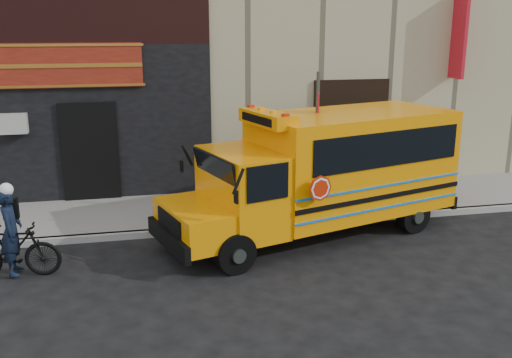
{
  "coord_description": "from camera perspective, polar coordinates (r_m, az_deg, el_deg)",
  "views": [
    {
      "loc": [
        -1.99,
        -9.73,
        4.65
      ],
      "look_at": [
        0.48,
        1.85,
        1.42
      ],
      "focal_mm": 40.0,
      "sensor_mm": 36.0,
      "label": 1
    }
  ],
  "objects": [
    {
      "name": "sidewalk",
      "position": [
        14.71,
        -3.65,
        -2.92
      ],
      "size": [
        40.0,
        3.0,
        0.15
      ],
      "primitive_type": "cube",
      "color": "gray",
      "rests_on": "ground"
    },
    {
      "name": "sign_pole",
      "position": [
        13.03,
        6.07,
        3.36
      ],
      "size": [
        0.1,
        0.32,
        3.64
      ],
      "color": "#404844",
      "rests_on": "ground"
    },
    {
      "name": "bicycle",
      "position": [
        11.74,
        -23.17,
        -6.57
      ],
      "size": [
        1.82,
        0.7,
        1.07
      ],
      "primitive_type": "imported",
      "rotation": [
        0.0,
        0.0,
        1.46
      ],
      "color": "black",
      "rests_on": "ground"
    },
    {
      "name": "curb",
      "position": [
        13.3,
        -2.69,
        -4.89
      ],
      "size": [
        40.0,
        0.2,
        0.15
      ],
      "primitive_type": "cube",
      "color": "gray",
      "rests_on": "ground"
    },
    {
      "name": "cyclist",
      "position": [
        11.7,
        -23.27,
        -5.09
      ],
      "size": [
        0.41,
        0.62,
        1.68
      ],
      "primitive_type": "imported",
      "rotation": [
        0.0,
        0.0,
        1.58
      ],
      "color": "black",
      "rests_on": "ground"
    },
    {
      "name": "ground",
      "position": [
        10.97,
        -0.43,
        -9.85
      ],
      "size": [
        120.0,
        120.0,
        0.0
      ],
      "primitive_type": "plane",
      "color": "black",
      "rests_on": "ground"
    },
    {
      "name": "school_bus",
      "position": [
        12.87,
        7.21,
        0.99
      ],
      "size": [
        7.22,
        4.06,
        2.92
      ],
      "color": "black",
      "rests_on": "ground"
    }
  ]
}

